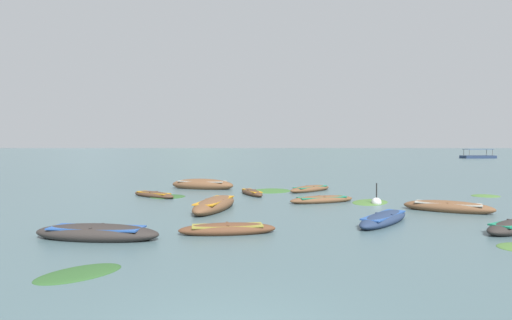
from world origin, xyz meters
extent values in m
plane|color=#476066|center=(0.00, 1500.00, 0.00)|extent=(6000.00, 6000.00, 0.00)
cone|color=slate|center=(-837.59, 2327.86, 150.16)|extent=(1216.69, 1216.69, 300.32)
cone|color=slate|center=(-234.34, 2621.67, 201.10)|extent=(1462.25, 1462.25, 402.20)
cone|color=#56665B|center=(571.58, 2323.76, 134.63)|extent=(1169.89, 1169.89, 269.26)
ellipsoid|color=brown|center=(9.69, 11.71, 0.18)|extent=(3.76, 2.94, 0.60)
cube|color=#B7B2A3|center=(9.69, 11.71, 0.36)|extent=(2.71, 2.11, 0.05)
cube|color=brown|center=(9.69, 11.71, 0.41)|extent=(0.48, 0.71, 0.04)
ellipsoid|color=brown|center=(-0.70, 12.80, 0.21)|extent=(2.49, 4.74, 0.70)
cube|color=orange|center=(-0.70, 12.80, 0.42)|extent=(1.79, 3.41, 0.05)
cube|color=brown|center=(-0.70, 12.80, 0.47)|extent=(0.86, 0.32, 0.04)
ellipsoid|color=brown|center=(4.71, 14.79, 0.13)|extent=(3.73, 1.96, 0.45)
cube|color=#197A56|center=(4.71, 14.79, 0.27)|extent=(2.68, 1.41, 0.05)
cube|color=brown|center=(4.71, 14.79, 0.32)|extent=(0.27, 0.65, 0.04)
ellipsoid|color=brown|center=(-2.00, 21.90, 0.26)|extent=(4.73, 2.87, 0.85)
cube|color=#B7B2A3|center=(-2.00, 21.90, 0.51)|extent=(3.40, 2.07, 0.05)
cube|color=brown|center=(-2.00, 21.90, 0.56)|extent=(0.41, 0.98, 0.04)
ellipsoid|color=brown|center=(5.11, 19.92, 0.14)|extent=(3.50, 3.17, 0.47)
cube|color=#197A56|center=(5.11, 19.92, 0.28)|extent=(2.52, 2.28, 0.05)
cube|color=brown|center=(5.11, 19.92, 0.33)|extent=(0.49, 0.56, 0.04)
ellipsoid|color=#2D2826|center=(-4.09, 7.21, 0.17)|extent=(4.17, 1.88, 0.58)
cube|color=#28519E|center=(-4.09, 7.21, 0.35)|extent=(3.00, 1.36, 0.05)
cube|color=#2D2826|center=(-4.09, 7.21, 0.40)|extent=(0.22, 0.81, 0.04)
ellipsoid|color=brown|center=(-0.03, 7.75, 0.13)|extent=(3.29, 1.15, 0.44)
cube|color=olive|center=(-0.03, 7.75, 0.27)|extent=(2.37, 0.83, 0.05)
cube|color=brown|center=(-0.03, 7.75, 0.32)|extent=(0.13, 0.62, 0.04)
ellipsoid|color=#4C3323|center=(-4.43, 17.53, 0.12)|extent=(3.08, 2.83, 0.40)
cube|color=orange|center=(-4.43, 17.53, 0.24)|extent=(2.21, 2.04, 0.05)
cube|color=#4C3323|center=(-4.43, 17.53, 0.29)|extent=(0.43, 0.48, 0.04)
ellipsoid|color=#4C3323|center=(1.23, 18.21, 0.12)|extent=(1.62, 3.12, 0.42)
cube|color=orange|center=(1.23, 18.21, 0.25)|extent=(1.17, 2.25, 0.05)
cube|color=#4C3323|center=(1.23, 18.21, 0.30)|extent=(0.51, 0.23, 0.04)
ellipsoid|color=navy|center=(5.82, 9.22, 0.15)|extent=(3.34, 3.59, 0.49)
cube|color=#28519E|center=(5.82, 9.22, 0.30)|extent=(2.40, 2.59, 0.05)
cube|color=navy|center=(5.82, 9.22, 0.35)|extent=(0.55, 0.50, 0.04)
cube|color=navy|center=(61.67, 90.66, 0.27)|extent=(8.41, 3.34, 0.90)
cylinder|color=#4C4742|center=(58.61, 89.39, 1.40)|extent=(0.10, 0.10, 1.80)
cylinder|color=#4C4742|center=(58.48, 91.54, 1.40)|extent=(0.10, 0.10, 1.80)
cylinder|color=#4C4742|center=(64.87, 89.78, 1.40)|extent=(0.10, 0.10, 1.80)
cylinder|color=#4C4742|center=(64.73, 91.93, 1.40)|extent=(0.10, 0.10, 1.80)
cube|color=#334C75|center=(61.67, 90.66, 2.29)|extent=(7.06, 2.80, 0.12)
sphere|color=silver|center=(7.27, 13.93, 0.10)|extent=(0.49, 0.49, 0.49)
cylinder|color=black|center=(7.27, 13.93, 0.58)|extent=(0.06, 0.06, 0.96)
ellipsoid|color=#477033|center=(14.82, 16.83, 0.00)|extent=(1.94, 1.78, 0.14)
ellipsoid|color=#2D5628|center=(5.54, 21.61, 0.00)|extent=(1.31, 2.84, 0.14)
ellipsoid|color=#38662D|center=(2.57, 20.19, 0.00)|extent=(3.68, 3.82, 0.14)
ellipsoid|color=#477033|center=(7.20, 14.65, 0.00)|extent=(2.91, 3.13, 0.14)
ellipsoid|color=#2D5628|center=(-3.31, 3.79, 0.00)|extent=(2.19, 2.09, 0.14)
ellipsoid|color=#2D5628|center=(-3.65, 17.55, 0.00)|extent=(2.86, 2.86, 0.14)
camera|label=1|loc=(0.19, -5.19, 2.86)|focal=27.59mm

